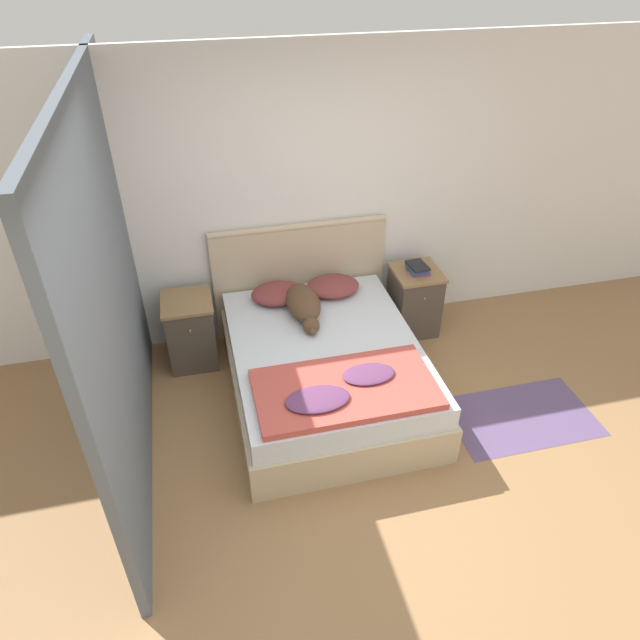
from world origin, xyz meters
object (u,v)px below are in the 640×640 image
(pillow_right, at_px, (333,286))
(book_stack, at_px, (418,268))
(pillow_left, at_px, (278,293))
(dog, at_px, (304,304))
(nightstand_right, at_px, (414,300))
(bed, at_px, (326,370))
(nightstand_left, at_px, (191,331))

(pillow_right, xyz_separation_m, book_stack, (0.78, -0.02, 0.10))
(pillow_left, bearing_deg, dog, -57.44)
(nightstand_right, xyz_separation_m, pillow_left, (-1.28, 0.02, 0.26))
(bed, xyz_separation_m, book_stack, (1.03, 0.70, 0.42))
(nightstand_left, relative_size, dog, 0.86)
(nightstand_right, height_order, pillow_right, pillow_right)
(nightstand_right, relative_size, dog, 0.86)
(pillow_left, bearing_deg, nightstand_right, -0.76)
(nightstand_left, distance_m, dog, 1.03)
(book_stack, bearing_deg, pillow_left, 178.88)
(bed, height_order, nightstand_left, nightstand_left)
(pillow_right, height_order, dog, dog)
(book_stack, bearing_deg, pillow_right, 178.17)
(nightstand_left, bearing_deg, book_stack, -0.22)
(nightstand_left, xyz_separation_m, pillow_left, (0.78, 0.02, 0.26))
(dog, height_order, book_stack, dog)
(bed, relative_size, dog, 2.58)
(pillow_left, bearing_deg, bed, -71.15)
(nightstand_left, bearing_deg, pillow_right, 0.76)
(pillow_left, height_order, dog, dog)
(pillow_right, bearing_deg, bed, -108.85)
(bed, height_order, book_stack, book_stack)
(nightstand_right, xyz_separation_m, dog, (-1.11, -0.25, 0.29))
(pillow_left, relative_size, book_stack, 2.09)
(nightstand_left, height_order, book_stack, book_stack)
(pillow_left, height_order, pillow_right, same)
(nightstand_right, relative_size, book_stack, 2.82)
(pillow_left, relative_size, pillow_right, 1.00)
(pillow_left, height_order, book_stack, book_stack)
(pillow_left, bearing_deg, pillow_right, 0.00)
(nightstand_left, height_order, pillow_right, pillow_right)
(nightstand_right, bearing_deg, nightstand_left, 180.00)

